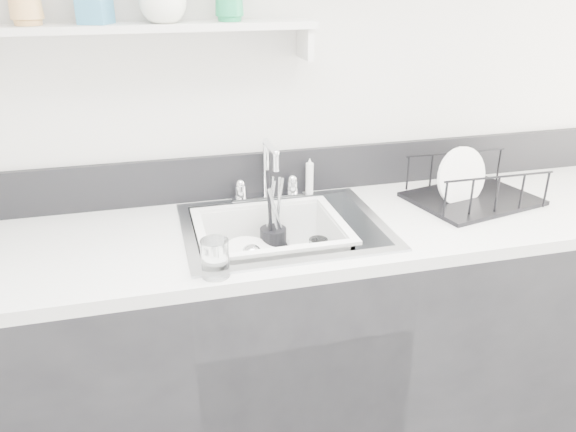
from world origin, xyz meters
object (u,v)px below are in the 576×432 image
object	(u,v)px
sink	(284,252)
wash_tub	(271,249)
dish_rack	(474,181)
counter_run	(284,345)

from	to	relation	value
sink	wash_tub	distance (m)	0.05
sink	dish_rack	distance (m)	0.73
sink	wash_tub	bearing A→B (deg)	171.21
counter_run	sink	bearing A→B (deg)	0.00
counter_run	dish_rack	world-z (taller)	dish_rack
counter_run	dish_rack	size ratio (longest dim) A/B	7.59
dish_rack	counter_run	bearing A→B (deg)	171.43
sink	dish_rack	world-z (taller)	dish_rack
dish_rack	sink	bearing A→B (deg)	171.43
counter_run	wash_tub	bearing A→B (deg)	171.21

